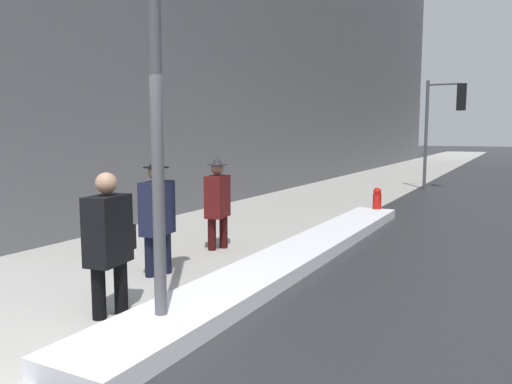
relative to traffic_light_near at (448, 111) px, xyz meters
The scene contains 9 objects.
ground_plane 15.85m from the traffic_light_near, 93.32° to the right, with size 160.00×160.00×0.00m, color #2D2D30.
sidewalk_slab 4.03m from the traffic_light_near, 168.65° to the right, with size 4.00×80.00×0.01m.
snow_bank_curb 11.68m from the traffic_light_near, 93.22° to the right, with size 0.88×9.22×0.20m.
building_facade_left 9.79m from the traffic_light_near, 150.80° to the left, with size 6.00×36.00×12.93m.
traffic_light_near is the anchor object (origin of this frame).
pedestrian_in_glasses 14.76m from the traffic_light_near, 95.79° to the right, with size 0.37×0.74×1.56m.
pedestrian_nearside 13.39m from the traffic_light_near, 98.78° to the right, with size 0.37×0.54×1.64m.
pedestrian_in_fedora 11.75m from the traffic_light_near, 100.62° to the right, with size 0.36×0.52×1.57m.
fire_hydrant 7.27m from the traffic_light_near, 95.08° to the right, with size 0.20×0.20×0.70m.
Camera 1 is at (3.24, -2.82, 1.96)m, focal length 35.00 mm.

